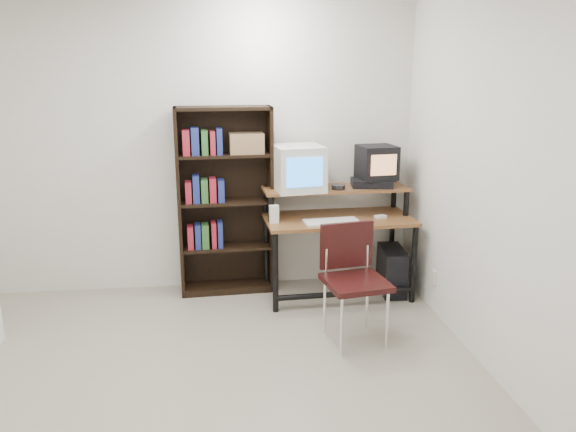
{
  "coord_description": "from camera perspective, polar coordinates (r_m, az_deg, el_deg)",
  "views": [
    {
      "loc": [
        0.19,
        -3.15,
        2.03
      ],
      "look_at": [
        0.73,
        1.1,
        0.9
      ],
      "focal_mm": 35.0,
      "sensor_mm": 36.0,
      "label": 1
    }
  ],
  "objects": [
    {
      "name": "floor",
      "position": [
        3.75,
        -9.45,
        -18.23
      ],
      "size": [
        4.0,
        4.0,
        0.01
      ],
      "primitive_type": "cube",
      "color": "#AAA28D",
      "rests_on": "ground"
    },
    {
      "name": "vcr",
      "position": [
        5.17,
        8.46,
        3.29
      ],
      "size": [
        0.39,
        0.31,
        0.08
      ],
      "primitive_type": "cube",
      "rotation": [
        0.0,
        0.0,
        -0.14
      ],
      "color": "black",
      "rests_on": "computer_desk"
    },
    {
      "name": "front_wall",
      "position": [
        1.37,
        -14.79,
        -17.85
      ],
      "size": [
        4.0,
        0.01,
        2.6
      ],
      "primitive_type": "cube",
      "color": "silver",
      "rests_on": "floor"
    },
    {
      "name": "bookshelf",
      "position": [
        5.13,
        -6.43,
        1.78
      ],
      "size": [
        0.87,
        0.32,
        1.71
      ],
      "rotation": [
        0.0,
        0.0,
        0.05
      ],
      "color": "black",
      "rests_on": "floor"
    },
    {
      "name": "keyboard",
      "position": [
        4.85,
        4.45,
        -0.67
      ],
      "size": [
        0.49,
        0.25,
        0.03
      ],
      "primitive_type": "cube",
      "rotation": [
        0.0,
        0.0,
        0.09
      ],
      "color": "silver",
      "rests_on": "computer_desk"
    },
    {
      "name": "back_wall",
      "position": [
        5.2,
        -9.32,
        6.57
      ],
      "size": [
        4.0,
        0.01,
        2.6
      ],
      "primitive_type": "cube",
      "color": "silver",
      "rests_on": "floor"
    },
    {
      "name": "right_wall",
      "position": [
        3.7,
        22.21,
        2.34
      ],
      "size": [
        0.01,
        4.0,
        2.6
      ],
      "primitive_type": "cube",
      "color": "silver",
      "rests_on": "floor"
    },
    {
      "name": "computer_desk",
      "position": [
        5.07,
        5.09,
        -0.46
      ],
      "size": [
        1.34,
        0.71,
        0.98
      ],
      "rotation": [
        0.0,
        0.0,
        0.04
      ],
      "color": "brown",
      "rests_on": "floor"
    },
    {
      "name": "desk_speaker",
      "position": [
        4.83,
        -1.44,
        0.12
      ],
      "size": [
        0.08,
        0.08,
        0.17
      ],
      "primitive_type": "cube",
      "rotation": [
        0.0,
        0.0,
        0.03
      ],
      "color": "silver",
      "rests_on": "computer_desk"
    },
    {
      "name": "mouse",
      "position": [
        5.06,
        9.37,
        -0.11
      ],
      "size": [
        0.11,
        0.09,
        0.03
      ],
      "primitive_type": "cube",
      "rotation": [
        0.0,
        0.0,
        0.29
      ],
      "color": "white",
      "rests_on": "mousepad"
    },
    {
      "name": "pc_tower",
      "position": [
        5.32,
        10.49,
        -5.44
      ],
      "size": [
        0.24,
        0.46,
        0.42
      ],
      "primitive_type": "cube",
      "rotation": [
        0.0,
        0.0,
        -0.08
      ],
      "color": "black",
      "rests_on": "floor"
    },
    {
      "name": "crt_tv",
      "position": [
        5.17,
        9.0,
        5.42
      ],
      "size": [
        0.35,
        0.35,
        0.3
      ],
      "rotation": [
        0.0,
        0.0,
        0.12
      ],
      "color": "black",
      "rests_on": "vcr"
    },
    {
      "name": "wall_outlet",
      "position": [
        4.97,
        14.56,
        -6.04
      ],
      "size": [
        0.02,
        0.08,
        0.12
      ],
      "primitive_type": "cube",
      "color": "beige",
      "rests_on": "right_wall"
    },
    {
      "name": "school_chair",
      "position": [
        4.29,
        6.54,
        -5.47
      ],
      "size": [
        0.51,
        0.51,
        0.89
      ],
      "rotation": [
        0.0,
        0.0,
        0.16
      ],
      "color": "black",
      "rests_on": "floor"
    },
    {
      "name": "mousepad",
      "position": [
        5.07,
        9.57,
        -0.33
      ],
      "size": [
        0.24,
        0.21,
        0.01
      ],
      "primitive_type": "cube",
      "rotation": [
        0.0,
        0.0,
        -0.13
      ],
      "color": "black",
      "rests_on": "computer_desk"
    },
    {
      "name": "crt_monitor",
      "position": [
        4.98,
        1.01,
        4.88
      ],
      "size": [
        0.48,
        0.48,
        0.4
      ],
      "rotation": [
        0.0,
        0.0,
        0.14
      ],
      "color": "silver",
      "rests_on": "computer_desk"
    },
    {
      "name": "cd_spindle",
      "position": [
        5.03,
        5.12,
        2.89
      ],
      "size": [
        0.13,
        0.13,
        0.05
      ],
      "primitive_type": "cylinder",
      "rotation": [
        0.0,
        0.0,
        -0.05
      ],
      "color": "#26262B",
      "rests_on": "computer_desk"
    }
  ]
}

